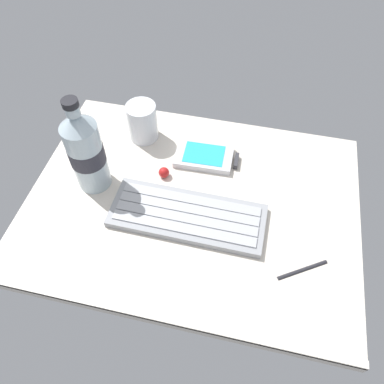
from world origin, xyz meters
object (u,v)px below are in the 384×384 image
object	(u,v)px
handheld_device	(207,157)
water_bottle	(86,151)
keyboard	(188,216)
trackball_mouse	(164,172)
stylus_pen	(303,269)
juice_cup	(143,123)

from	to	relation	value
handheld_device	water_bottle	size ratio (longest dim) A/B	0.62
keyboard	trackball_mouse	bearing A→B (deg)	128.18
water_bottle	stylus_pen	distance (cm)	44.14
keyboard	stylus_pen	size ratio (longest dim) A/B	3.06
keyboard	stylus_pen	distance (cm)	22.55
water_bottle	stylus_pen	bearing A→B (deg)	-14.13
juice_cup	stylus_pen	size ratio (longest dim) A/B	0.89
juice_cup	trackball_mouse	xyz separation A→B (cm)	(7.39, -10.17, -2.81)
handheld_device	water_bottle	world-z (taller)	water_bottle
stylus_pen	juice_cup	bearing A→B (deg)	112.89
handheld_device	juice_cup	size ratio (longest dim) A/B	1.53
keyboard	water_bottle	bearing A→B (deg)	167.56
handheld_device	water_bottle	xyz separation A→B (cm)	(-20.89, -11.00, 8.28)
juice_cup	water_bottle	size ratio (longest dim) A/B	0.41
keyboard	juice_cup	size ratio (longest dim) A/B	3.43
handheld_device	trackball_mouse	distance (cm)	10.06
trackball_mouse	stylus_pen	size ratio (longest dim) A/B	0.23
water_bottle	trackball_mouse	distance (cm)	16.05
keyboard	trackball_mouse	xyz separation A→B (cm)	(-7.05, 8.96, 0.29)
handheld_device	stylus_pen	bearing A→B (deg)	-45.63
juice_cup	stylus_pen	world-z (taller)	juice_cup
trackball_mouse	water_bottle	bearing A→B (deg)	-161.25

